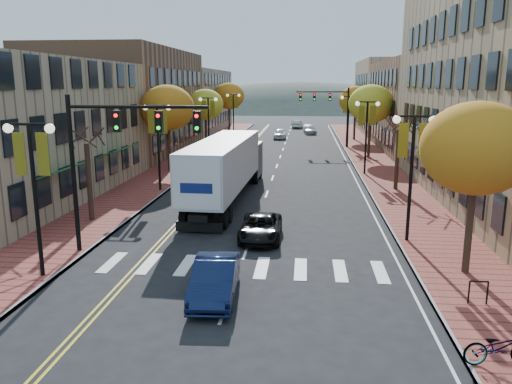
% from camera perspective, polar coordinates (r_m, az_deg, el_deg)
% --- Properties ---
extents(ground, '(200.00, 200.00, 0.00)m').
position_cam_1_polar(ground, '(19.09, -2.61, -10.70)').
color(ground, black).
rests_on(ground, ground).
extents(sidewalk_left, '(4.00, 85.00, 0.15)m').
position_cam_1_polar(sidewalk_left, '(51.74, -7.32, 4.01)').
color(sidewalk_left, brown).
rests_on(sidewalk_left, ground).
extents(sidewalk_right, '(4.00, 85.00, 0.15)m').
position_cam_1_polar(sidewalk_right, '(50.83, 12.91, 3.65)').
color(sidewalk_right, brown).
rests_on(sidewalk_right, ground).
extents(building_left_near, '(12.00, 22.00, 9.00)m').
position_cam_1_polar(building_left_near, '(36.27, -27.20, 6.29)').
color(building_left_near, '#9E8966').
rests_on(building_left_near, ground).
extents(building_left_mid, '(12.00, 24.00, 11.00)m').
position_cam_1_polar(building_left_mid, '(56.89, -14.67, 9.95)').
color(building_left_mid, brown).
rests_on(building_left_mid, ground).
extents(building_left_far, '(12.00, 26.00, 9.50)m').
position_cam_1_polar(building_left_far, '(80.84, -8.46, 10.26)').
color(building_left_far, '#9E8966').
rests_on(building_left_far, ground).
extents(building_right_mid, '(15.00, 24.00, 10.00)m').
position_cam_1_polar(building_right_mid, '(61.52, 20.97, 9.22)').
color(building_right_mid, brown).
rests_on(building_right_mid, ground).
extents(building_right_far, '(15.00, 20.00, 11.00)m').
position_cam_1_polar(building_right_far, '(82.94, 17.05, 10.43)').
color(building_right_far, '#9E8966').
rests_on(building_right_far, ground).
extents(tree_left_a, '(0.28, 0.28, 4.20)m').
position_cam_1_polar(tree_left_a, '(28.38, -18.52, 1.10)').
color(tree_left_a, '#382619').
rests_on(tree_left_a, sidewalk_left).
extents(tree_left_b, '(4.48, 4.48, 7.21)m').
position_cam_1_polar(tree_left_b, '(43.02, -10.08, 9.45)').
color(tree_left_b, '#382619').
rests_on(tree_left_b, sidewalk_left).
extents(tree_left_c, '(4.16, 4.16, 6.69)m').
position_cam_1_polar(tree_left_c, '(58.59, -5.80, 9.90)').
color(tree_left_c, '#382619').
rests_on(tree_left_c, sidewalk_left).
extents(tree_left_d, '(4.61, 4.61, 7.42)m').
position_cam_1_polar(tree_left_d, '(76.29, -3.10, 10.90)').
color(tree_left_d, '#382619').
rests_on(tree_left_d, sidewalk_left).
extents(tree_right_a, '(4.16, 4.16, 6.69)m').
position_cam_1_polar(tree_right_a, '(20.55, 23.90, 4.54)').
color(tree_right_a, '#382619').
rests_on(tree_right_a, sidewalk_right).
extents(tree_right_b, '(0.28, 0.28, 4.20)m').
position_cam_1_polar(tree_right_b, '(36.33, 15.83, 3.60)').
color(tree_right_b, '#382619').
rests_on(tree_right_b, sidewalk_right).
extents(tree_right_c, '(4.48, 4.48, 7.21)m').
position_cam_1_polar(tree_right_c, '(51.82, 12.99, 9.78)').
color(tree_right_c, '#382619').
rests_on(tree_right_c, sidewalk_right).
extents(tree_right_d, '(4.35, 4.35, 7.00)m').
position_cam_1_polar(tree_right_d, '(67.72, 11.31, 10.24)').
color(tree_right_d, '#382619').
rests_on(tree_right_d, sidewalk_right).
extents(lamp_left_a, '(1.96, 0.36, 6.05)m').
position_cam_1_polar(lamp_left_a, '(20.34, -24.15, 2.28)').
color(lamp_left_a, black).
rests_on(lamp_left_a, ground).
extents(lamp_left_b, '(1.96, 0.36, 6.05)m').
position_cam_1_polar(lamp_left_b, '(35.01, -11.16, 6.90)').
color(lamp_left_b, black).
rests_on(lamp_left_b, ground).
extents(lamp_left_c, '(1.96, 0.36, 6.05)m').
position_cam_1_polar(lamp_left_c, '(52.46, -5.47, 8.80)').
color(lamp_left_c, black).
rests_on(lamp_left_c, ground).
extents(lamp_left_d, '(1.96, 0.36, 6.05)m').
position_cam_1_polar(lamp_left_d, '(70.18, -2.61, 9.72)').
color(lamp_left_d, black).
rests_on(lamp_left_d, ground).
extents(lamp_right_a, '(1.96, 0.36, 6.05)m').
position_cam_1_polar(lamp_right_a, '(24.10, 17.45, 4.20)').
color(lamp_right_a, black).
rests_on(lamp_right_a, ground).
extents(lamp_right_b, '(1.96, 0.36, 6.05)m').
position_cam_1_polar(lamp_right_b, '(41.79, 12.54, 7.68)').
color(lamp_right_b, black).
rests_on(lamp_right_b, ground).
extents(lamp_right_c, '(1.96, 0.36, 6.05)m').
position_cam_1_polar(lamp_right_c, '(59.66, 10.55, 9.07)').
color(lamp_right_c, black).
rests_on(lamp_right_c, ground).
extents(traffic_mast_near, '(6.10, 0.35, 7.00)m').
position_cam_1_polar(traffic_mast_near, '(22.06, -15.86, 5.25)').
color(traffic_mast_near, black).
rests_on(traffic_mast_near, ground).
extents(traffic_mast_far, '(6.10, 0.34, 7.00)m').
position_cam_1_polar(traffic_mast_far, '(59.50, 8.60, 9.74)').
color(traffic_mast_far, black).
rests_on(traffic_mast_far, ground).
extents(semi_truck, '(3.17, 16.32, 4.06)m').
position_cam_1_polar(semi_truck, '(32.20, -3.30, 3.21)').
color(semi_truck, black).
rests_on(semi_truck, ground).
extents(navy_sedan, '(1.71, 4.30, 1.39)m').
position_cam_1_polar(navy_sedan, '(17.98, -4.70, -9.83)').
color(navy_sedan, '#0D1635').
rests_on(navy_sedan, ground).
extents(black_suv, '(2.00, 4.26, 1.18)m').
position_cam_1_polar(black_suv, '(24.38, 0.55, -4.05)').
color(black_suv, black).
rests_on(black_suv, ground).
extents(car_far_white, '(1.65, 4.06, 1.38)m').
position_cam_1_polar(car_far_white, '(69.07, 2.75, 6.68)').
color(car_far_white, white).
rests_on(car_far_white, ground).
extents(car_far_silver, '(2.07, 4.36, 1.23)m').
position_cam_1_polar(car_far_silver, '(76.07, 6.20, 7.08)').
color(car_far_silver, '#B0AFB8').
rests_on(car_far_silver, ground).
extents(car_far_oncoming, '(1.90, 4.09, 1.30)m').
position_cam_1_polar(car_far_oncoming, '(86.07, 4.75, 7.73)').
color(car_far_oncoming, '#B1B1B9').
rests_on(car_far_oncoming, ground).
extents(bicycle, '(2.01, 0.94, 1.02)m').
position_cam_1_polar(bicycle, '(15.19, 26.06, -15.61)').
color(bicycle, gray).
rests_on(bicycle, sidewalk_right).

